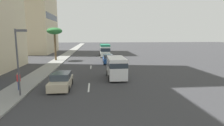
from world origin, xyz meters
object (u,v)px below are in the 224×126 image
object	(u,v)px
car_lead	(108,59)
minibus_second	(105,50)
car_fourth	(61,81)
street_lamp	(19,54)
pedestrian_near_lamp	(19,80)
palm_tree	(55,32)
van_third	(116,66)

from	to	relation	value
car_lead	minibus_second	bearing A→B (deg)	-0.22
car_fourth	street_lamp	xyz separation A→B (m)	(-2.36, 2.95, 2.99)
car_lead	street_lamp	distance (m)	20.49
minibus_second	car_fourth	size ratio (longest dim) A/B	1.58
car_lead	street_lamp	world-z (taller)	street_lamp
minibus_second	pedestrian_near_lamp	size ratio (longest dim) A/B	4.21
car_fourth	palm_tree	distance (m)	21.46
palm_tree	minibus_second	bearing A→B (deg)	-57.60
van_third	pedestrian_near_lamp	size ratio (longest dim) A/B	2.95
van_third	pedestrian_near_lamp	xyz separation A→B (m)	(-4.34, 9.85, -0.42)
van_third	palm_tree	distance (m)	20.23
car_lead	van_third	bearing A→B (deg)	-179.49
palm_tree	van_third	bearing A→B (deg)	-147.26
minibus_second	pedestrian_near_lamp	xyz separation A→B (m)	(-27.67, 9.78, -0.63)
van_third	car_fourth	distance (m)	7.11
car_lead	street_lamp	bearing A→B (deg)	154.08
pedestrian_near_lamp	street_lamp	bearing A→B (deg)	-91.21
car_lead	van_third	xyz separation A→B (m)	(-12.18, -0.11, 0.67)
minibus_second	van_third	bearing A→B (deg)	-179.84
car_fourth	pedestrian_near_lamp	xyz separation A→B (m)	(-0.64, 3.82, 0.32)
car_fourth	car_lead	bearing A→B (deg)	159.56
car_lead	car_fourth	distance (m)	16.95
car_lead	minibus_second	size ratio (longest dim) A/B	0.63
car_fourth	van_third	bearing A→B (deg)	121.55
minibus_second	palm_tree	distance (m)	13.26
palm_tree	street_lamp	distance (m)	22.83
minibus_second	palm_tree	bearing A→B (deg)	122.40
pedestrian_near_lamp	minibus_second	bearing A→B (deg)	42.39
van_third	street_lamp	distance (m)	11.06
palm_tree	car_lead	bearing A→B (deg)	-112.71
car_fourth	street_lamp	world-z (taller)	street_lamp
pedestrian_near_lamp	palm_tree	distance (m)	21.52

